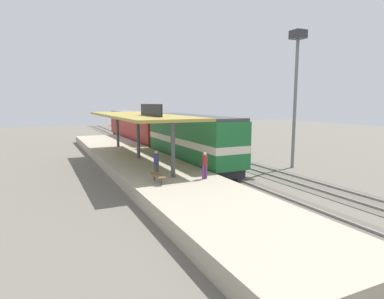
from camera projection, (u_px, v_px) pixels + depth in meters
ground_plane at (206, 162)px, 31.13m from camera, size 120.00×120.00×0.00m
track_near at (187, 164)px, 30.28m from camera, size 3.20×110.00×0.16m
track_far at (229, 160)px, 32.23m from camera, size 3.20×110.00×0.16m
platform at (139, 163)px, 28.27m from camera, size 6.00×44.00×0.90m
station_canopy at (138, 116)px, 27.60m from camera, size 5.20×18.00×4.70m
platform_bench at (158, 176)px, 19.53m from camera, size 0.44×1.70×0.50m
locomotive at (191, 139)px, 29.16m from camera, size 2.93×14.43×4.44m
passenger_carriage_single at (136, 127)px, 45.27m from camera, size 2.90×20.00×4.24m
light_mast at (296, 71)px, 27.49m from camera, size 1.10×1.10×11.70m
person_waiting at (205, 164)px, 20.48m from camera, size 0.34×0.34×1.71m
person_walking at (156, 162)px, 21.20m from camera, size 0.34×0.34×1.71m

